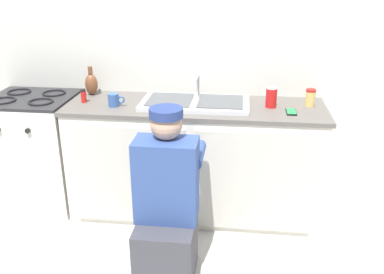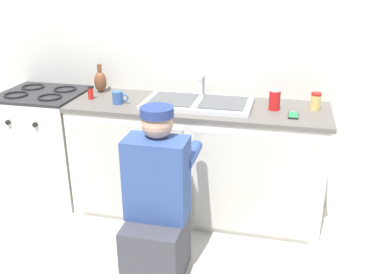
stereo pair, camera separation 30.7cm
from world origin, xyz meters
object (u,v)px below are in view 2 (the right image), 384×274
Objects in this scene: sink_double_basin at (198,102)px; plumber_person at (157,209)px; coffee_mug at (118,98)px; spice_bottle_red at (91,93)px; condiment_jar at (316,101)px; stove_range at (48,144)px; soda_cup_red at (275,100)px; vase_decorative at (100,81)px; cell_phone at (293,115)px.

sink_double_basin is 0.92m from plumber_person.
sink_double_basin is 0.60m from coffee_mug.
condiment_jar is at bearing 3.72° from spice_bottle_red.
spice_bottle_red reaches higher than stove_range.
stove_range is 8.82× the size of spice_bottle_red.
sink_double_basin is 7.62× the size of spice_bottle_red.
sink_double_basin is at bearing 9.84° from coffee_mug.
plumber_person is 10.52× the size of spice_bottle_red.
vase_decorative is at bearing 173.41° from soda_cup_red.
soda_cup_red reaches higher than cell_phone.
cell_phone is at bearing -39.69° from soda_cup_red.
cell_phone is at bearing 41.32° from plumber_person.
condiment_jar is 0.29m from soda_cup_red.
sink_double_basin is 0.72× the size of plumber_person.
coffee_mug is at bearing -8.07° from stove_range.
sink_double_basin is 0.85m from condiment_jar.
vase_decorative is (-1.41, 0.16, 0.01)m from soda_cup_red.
soda_cup_red is at bearing 0.40° from stove_range.
plumber_person is at bearing -96.36° from sink_double_basin.
plumber_person is at bearing -128.82° from soda_cup_red.
sink_double_basin reaches higher than soda_cup_red.
soda_cup_red is at bearing -168.00° from condiment_jar.
soda_cup_red is (0.65, 0.80, 0.51)m from plumber_person.
soda_cup_red is (1.86, 0.01, 0.52)m from stove_range.
plumber_person reaches higher than condiment_jar.
vase_decorative is at bearing 92.61° from spice_bottle_red.
condiment_jar is 1.71m from vase_decorative.
coffee_mug reaches higher than cell_phone.
soda_cup_red is at bearing 140.31° from cell_phone.
stove_range is 7.24× the size of condiment_jar.
plumber_person is at bearing -137.23° from condiment_jar.
spice_bottle_red is at bearing 165.76° from coffee_mug.
stove_range is at bearing -179.90° from sink_double_basin.
coffee_mug is 0.39m from vase_decorative.
plumber_person reaches higher than cell_phone.
sink_double_basin reaches higher than spice_bottle_red.
condiment_jar is 0.84× the size of soda_cup_red.
spice_bottle_red is 0.75× the size of cell_phone.
sink_double_basin reaches higher than condiment_jar.
soda_cup_red is 0.66× the size of vase_decorative.
plumber_person reaches higher than soda_cup_red.
vase_decorative reaches higher than soda_cup_red.
soda_cup_red is at bearing -6.59° from vase_decorative.
soda_cup_red is (-0.29, -0.06, 0.01)m from condiment_jar.
cell_phone is at bearing -10.15° from vase_decorative.
spice_bottle_red is at bearing -177.44° from sink_double_basin.
condiment_jar is (1.44, 0.17, 0.02)m from coffee_mug.
plumber_person is 4.80× the size of vase_decorative.
coffee_mug is at bearing -170.16° from sink_double_basin.
stove_range reaches higher than cell_phone.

